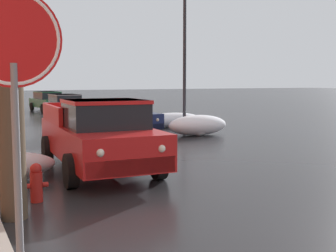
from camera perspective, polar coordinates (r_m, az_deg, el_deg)
snow_bank_along_left_kerb at (r=20.35m, az=0.55°, el=0.78°), size 3.13×1.01×0.69m
snow_bank_near_corner_right at (r=17.39m, az=3.96°, el=0.06°), size 2.59×1.25×0.82m
bare_tree_at_the_corner at (r=7.23m, az=-20.48°, el=13.90°), size 2.80×2.00×6.21m
pickup_truck_red_approaching_near_lane at (r=10.51m, az=-9.17°, el=-1.20°), size 2.37×5.20×1.76m
sedan_darkblue_parked_kerbside_close at (r=18.32m, az=-6.41°, el=1.47°), size 2.25×4.36×1.42m
sedan_grey_parked_kerbside_mid at (r=25.42m, az=-13.40°, el=2.60°), size 1.87×4.19×1.42m
sedan_green_parked_far_down_block at (r=32.24m, az=-15.57°, el=3.22°), size 2.13×4.48×1.42m
fire_hydrant at (r=8.20m, az=-17.02°, el=-7.15°), size 0.42×0.22×0.71m
stop_sign_at_corner at (r=3.54m, az=-19.74°, el=6.60°), size 0.76×0.06×2.89m
street_lamp_post at (r=18.73m, az=2.21°, el=9.97°), size 0.44×0.24×6.25m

